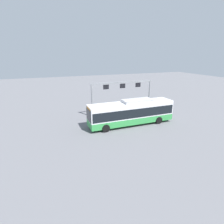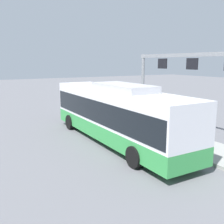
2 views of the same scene
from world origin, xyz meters
name	(u,v)px [view 1 (image 1 of 2)]	position (x,y,z in m)	size (l,w,h in m)	color
ground_plane	(131,124)	(0.00, 0.00, 0.00)	(120.00, 120.00, 0.00)	slate
platform_curb	(134,115)	(-2.31, -3.36, 0.08)	(10.00, 2.80, 0.16)	#9E9E99
bus_main	(131,112)	(-0.01, 0.00, 1.81)	(11.85, 2.71, 3.46)	green
person_boarding	(103,114)	(3.06, -2.98, 0.89)	(0.34, 0.52, 1.67)	maroon
person_waiting_near	(110,111)	(1.70, -3.79, 1.05)	(0.39, 0.56, 1.67)	#476B4C
platform_sign_gantry	(122,90)	(-0.94, -4.99, 3.81)	(10.44, 0.24, 5.20)	gray
trash_bin	(152,109)	(-5.85, -3.61, 0.61)	(0.52, 0.52, 0.90)	#2D5133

